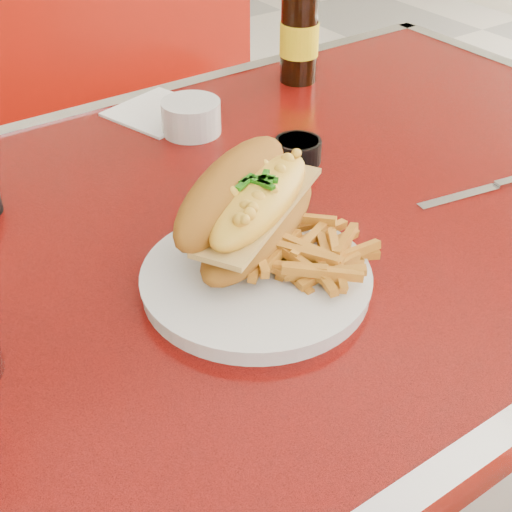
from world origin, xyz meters
TOP-DOWN VIEW (x-y plane):
  - diner_table at (0.00, 0.00)m, footprint 1.23×0.83m
  - booth_bench_far at (0.00, 0.81)m, footprint 1.20×0.51m
  - dinner_plate at (-0.14, -0.12)m, footprint 0.27×0.27m
  - mac_hoagie at (-0.11, -0.06)m, footprint 0.26×0.22m
  - fries_pile at (-0.08, -0.13)m, footprint 0.15×0.15m
  - fork at (-0.11, -0.06)m, footprint 0.06×0.13m
  - gravy_ramekin at (-0.01, 0.24)m, footprint 0.11×0.11m
  - sauce_cup_right at (0.06, 0.07)m, footprint 0.08×0.08m
  - beer_bottle at (0.24, 0.30)m, footprint 0.08×0.08m
  - knife at (0.22, -0.13)m, footprint 0.19×0.05m
  - paper_napkin at (-0.02, 0.32)m, footprint 0.16×0.16m

SIDE VIEW (x-z plane):
  - booth_bench_far at x=0.00m, z-range -0.16..0.74m
  - diner_table at x=0.00m, z-range 0.22..0.99m
  - paper_napkin at x=-0.02m, z-range 0.77..0.77m
  - knife at x=0.22m, z-range 0.77..0.78m
  - dinner_plate at x=-0.14m, z-range 0.77..0.79m
  - fork at x=-0.11m, z-range 0.79..0.79m
  - sauce_cup_right at x=0.06m, z-range 0.77..0.80m
  - gravy_ramekin at x=-0.01m, z-range 0.77..0.82m
  - fries_pile at x=-0.08m, z-range 0.79..0.82m
  - mac_hoagie at x=-0.11m, z-range 0.78..0.88m
  - beer_bottle at x=0.24m, z-range 0.74..0.99m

